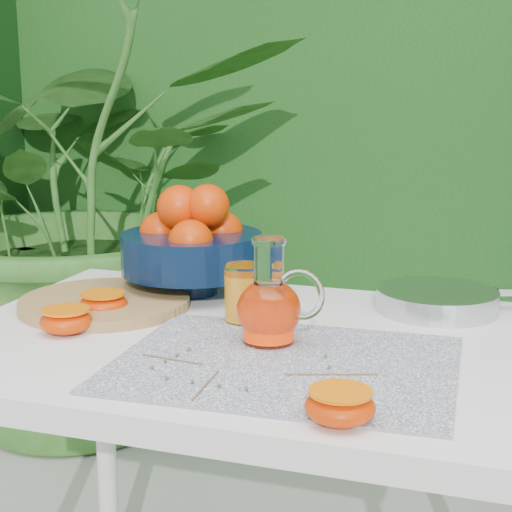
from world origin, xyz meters
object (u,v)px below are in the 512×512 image
(juice_pitcher, at_px, (270,307))
(white_table, at_px, (252,383))
(fruit_bowl, at_px, (192,243))
(saute_pan, at_px, (439,299))
(cutting_board, at_px, (105,303))

(juice_pitcher, bearing_deg, white_table, 141.79)
(fruit_bowl, bearing_deg, juice_pitcher, -47.10)
(saute_pan, bearing_deg, juice_pitcher, -130.19)
(cutting_board, bearing_deg, fruit_bowl, 54.21)
(white_table, bearing_deg, saute_pan, 41.94)
(white_table, xyz_separation_m, cutting_board, (-0.31, 0.07, 0.09))
(juice_pitcher, distance_m, saute_pan, 0.37)
(white_table, distance_m, cutting_board, 0.33)
(saute_pan, bearing_deg, cutting_board, -163.54)
(juice_pitcher, xyz_separation_m, saute_pan, (0.24, 0.28, -0.04))
(cutting_board, xyz_separation_m, saute_pan, (0.59, 0.17, 0.01))
(fruit_bowl, bearing_deg, cutting_board, -125.79)
(fruit_bowl, relative_size, juice_pitcher, 2.13)
(juice_pitcher, bearing_deg, saute_pan, 49.81)
(cutting_board, height_order, fruit_bowl, fruit_bowl)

